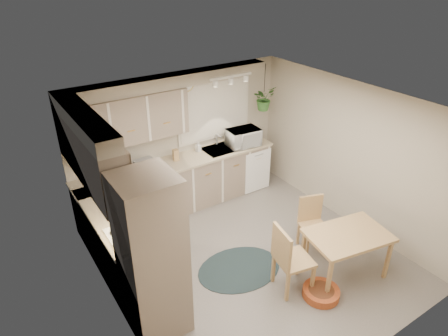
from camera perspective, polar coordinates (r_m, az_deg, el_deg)
The scene contains 35 objects.
floor at distance 6.23m, azimuth 3.60°, elevation -12.62°, with size 4.20×4.20×0.00m, color slate.
ceiling at distance 5.01m, azimuth 4.42°, elevation 8.71°, with size 4.20×4.20×0.00m, color white.
wall_back at distance 7.11m, azimuth -6.27°, elevation 4.21°, with size 4.00×0.04×2.40m, color #ACA28E.
wall_front at distance 4.39m, azimuth 21.24°, elevation -14.84°, with size 4.00×0.04×2.40m, color #ACA28E.
wall_left at distance 4.78m, azimuth -15.87°, elevation -9.85°, with size 0.04×4.20×2.40m, color #ACA28E.
wall_right at distance 6.80m, azimuth 17.58°, elevation 1.82°, with size 0.04×4.20×2.40m, color #ACA28E.
base_cab_left at distance 5.97m, azimuth -14.99°, elevation -10.22°, with size 0.60×1.85×0.90m, color #7E6F5E.
base_cab_back at distance 7.13m, azimuth -6.25°, elevation -2.48°, with size 3.60×0.60×0.90m, color #7E6F5E.
counter_left at distance 5.70m, azimuth -15.47°, elevation -6.47°, with size 0.64×1.89×0.04m, color tan.
counter_back at distance 6.90m, azimuth -6.41°, elevation 0.85°, with size 3.64×0.64×0.04m, color tan.
oven_stack at distance 4.67m, azimuth -10.25°, elevation -12.54°, with size 0.65×0.65×2.10m, color #7E6F5E.
wall_oven_face at distance 4.76m, azimuth -6.68°, elevation -11.27°, with size 0.02×0.56×0.58m, color white.
upper_cab_left at distance 5.34m, azimuth -18.50°, elevation 1.84°, with size 0.35×2.00×0.75m, color #7E6F5E.
upper_cab_back at distance 6.37m, azimuth -13.84°, elevation 6.74°, with size 2.00×0.35×0.75m, color #7E6F5E.
soffit_left at distance 5.15m, azimuth -19.55°, elevation 6.51°, with size 0.30×2.00×0.20m, color #ACA28E.
soffit_back at distance 6.53m, azimuth -7.73°, elevation 12.22°, with size 3.60×0.30×0.20m, color #ACA28E.
cooktop at distance 5.23m, azimuth -13.28°, elevation -9.26°, with size 0.52×0.58×0.02m, color white.
range_hood at distance 4.97m, azimuth -14.06°, elevation -5.15°, with size 0.40×0.60×0.14m, color white.
window_blinds at distance 7.26m, azimuth -1.38°, elevation 8.27°, with size 1.40×0.02×1.00m, color white.
window_frame at distance 7.27m, azimuth -1.43°, elevation 8.30°, with size 1.50×0.02×1.10m, color beige.
sink at distance 7.32m, azimuth -0.19°, elevation 2.51°, with size 0.70×0.48×0.10m, color #A8ABB0.
dishwasher_front at distance 7.62m, azimuth 4.87°, elevation -0.49°, with size 0.58×0.01×0.83m, color white.
track_light_bar at distance 6.62m, azimuth 1.00°, elevation 12.96°, with size 0.80×0.04×0.04m, color white.
wall_clock at distance 6.82m, azimuth -5.44°, elevation 11.97°, with size 0.30×0.30×0.03m, color gold.
dining_table at distance 5.99m, azimuth 16.90°, elevation -11.66°, with size 1.11×0.74×0.70m, color tan.
chair_left at distance 5.51m, azimuth 10.02°, elevation -12.56°, with size 0.47×0.47×1.01m, color tan.
chair_back at distance 6.26m, azimuth 12.75°, elevation -8.09°, with size 0.41×0.41×0.87m, color tan.
braided_rug at distance 6.02m, azimuth 2.18°, elevation -14.19°, with size 1.25×0.94×0.01m, color black.
pet_bed at distance 5.76m, azimuth 13.68°, elevation -16.91°, with size 0.49×0.49×0.11m, color #BC5725.
microwave at distance 7.35m, azimuth 2.78°, elevation 4.63°, with size 0.59×0.32×0.40m, color white.
soap_bottle at distance 7.20m, azimuth -3.70°, elevation 2.71°, with size 0.08×0.18×0.08m, color white.
hanging_plant at distance 7.39m, azimuth 5.70°, elevation 9.50°, with size 0.39×0.44×0.34m, color #306026.
coffee_maker at distance 6.50m, azimuth -14.26°, elevation 0.15°, with size 0.19×0.23×0.34m, color black.
toaster at distance 6.65m, azimuth -11.38°, elevation 0.45°, with size 0.31×0.18×0.19m, color #A8ABB0.
knife_block at distance 6.88m, azimuth -6.91°, elevation 1.87°, with size 0.09×0.09×0.20m, color tan.
Camera 1 is at (-2.92, -3.73, 4.05)m, focal length 32.00 mm.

